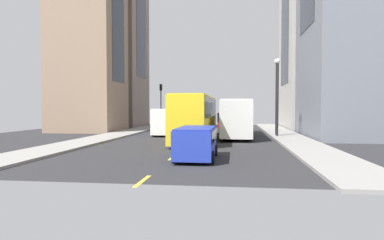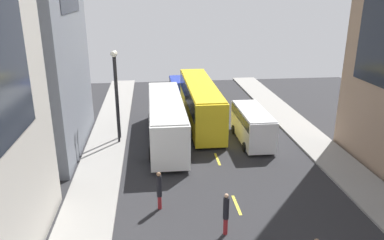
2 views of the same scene
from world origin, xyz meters
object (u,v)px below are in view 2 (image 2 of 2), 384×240
Objects in this scene: car_blue_0 at (178,85)px; pedestrian_walking_far at (226,212)px; delivery_van_white at (252,123)px; city_bus_white at (166,116)px; pedestrian_crossing_near at (159,189)px; streetcar_yellow at (200,99)px.

car_blue_0 is 26.95m from pedestrian_walking_far.
delivery_van_white is 12.23m from pedestrian_walking_far.
city_bus_white is 12.61m from pedestrian_walking_far.
delivery_van_white reaches higher than pedestrian_crossing_near.
city_bus_white is 0.91× the size of streetcar_yellow.
city_bus_white reaches higher than pedestrian_crossing_near.
streetcar_yellow reaches higher than delivery_van_white.
pedestrian_walking_far reaches higher than car_blue_0.
city_bus_white reaches higher than pedestrian_walking_far.
car_blue_0 is at bearing 8.54° from pedestrian_walking_far.
car_blue_0 is at bearing 81.95° from city_bus_white.
car_blue_0 is (-4.57, 15.53, -0.54)m from delivery_van_white.
streetcar_yellow is at bearing 52.26° from city_bus_white.
city_bus_white is at bearing 18.44° from pedestrian_walking_far.
city_bus_white is at bearing -127.74° from streetcar_yellow.
city_bus_white is at bearing 171.68° from delivery_van_white.
streetcar_yellow is 2.18× the size of delivery_van_white.
car_blue_0 is (-1.17, 10.39, -1.15)m from streetcar_yellow.
pedestrian_walking_far is at bearing -93.39° from streetcar_yellow.
delivery_van_white reaches higher than pedestrian_walking_far.
city_bus_white reaches higher than delivery_van_white.
car_blue_0 is 24.52m from pedestrian_crossing_near.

